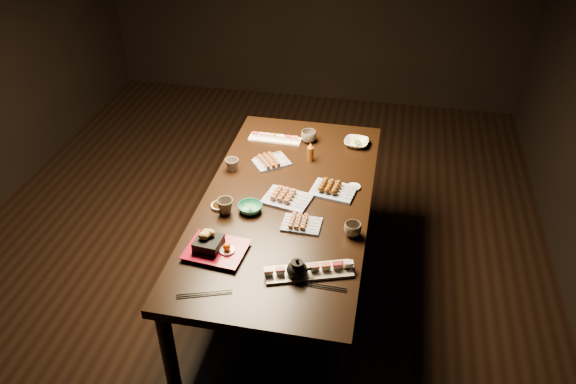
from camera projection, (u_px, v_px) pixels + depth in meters
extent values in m
plane|color=black|center=(250.00, 256.00, 3.78)|extent=(5.00, 5.00, 0.00)
cube|color=black|center=(286.00, 252.00, 3.25)|extent=(0.97, 1.83, 0.75)
imported|color=#2A836E|center=(250.00, 208.00, 2.94)|extent=(0.13, 0.13, 0.04)
imported|color=beige|center=(356.00, 143.00, 3.49)|extent=(0.16, 0.16, 0.04)
imported|color=#52493F|center=(225.00, 206.00, 2.92)|extent=(0.09, 0.09, 0.08)
imported|color=#52493F|center=(353.00, 229.00, 2.78)|extent=(0.11, 0.11, 0.07)
imported|color=#52493F|center=(232.00, 165.00, 3.25)|extent=(0.08, 0.08, 0.07)
imported|color=#52493F|center=(309.00, 137.00, 3.52)|extent=(0.10, 0.10, 0.08)
cylinder|color=#6A350E|center=(310.00, 152.00, 3.33)|extent=(0.05, 0.05, 0.12)
cylinder|color=white|center=(219.00, 206.00, 2.98)|extent=(0.11, 0.11, 0.02)
cylinder|color=white|center=(354.00, 187.00, 3.12)|extent=(0.08, 0.08, 0.01)
cylinder|color=white|center=(345.00, 266.00, 2.60)|extent=(0.10, 0.10, 0.01)
cylinder|color=white|center=(265.00, 136.00, 3.58)|extent=(0.09, 0.09, 0.01)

